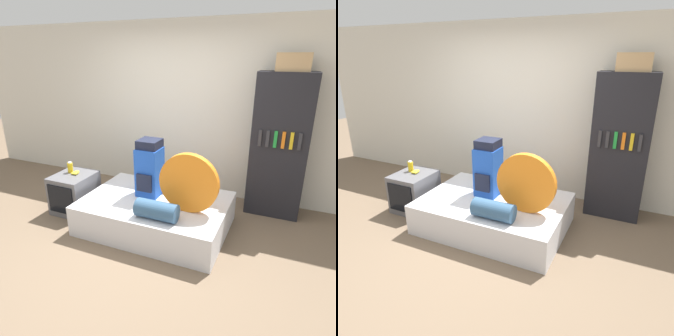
% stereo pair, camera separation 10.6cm
% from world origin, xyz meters
% --- Properties ---
extents(ground_plane, '(16.00, 16.00, 0.00)m').
position_xyz_m(ground_plane, '(0.00, 0.00, 0.00)').
color(ground_plane, brown).
extents(wall_back, '(8.00, 0.05, 2.60)m').
position_xyz_m(wall_back, '(0.00, 1.87, 1.30)').
color(wall_back, silver).
rests_on(wall_back, ground_plane).
extents(bed, '(1.80, 1.24, 0.39)m').
position_xyz_m(bed, '(0.16, 0.57, 0.20)').
color(bed, silver).
rests_on(bed, ground_plane).
extents(backpack, '(0.29, 0.33, 0.74)m').
position_xyz_m(backpack, '(0.03, 0.68, 0.75)').
color(backpack, blue).
rests_on(backpack, bed).
extents(tent_bag, '(0.70, 0.08, 0.70)m').
position_xyz_m(tent_bag, '(0.64, 0.45, 0.74)').
color(tent_bag, orange).
rests_on(tent_bag, bed).
extents(sleeping_roll, '(0.48, 0.21, 0.21)m').
position_xyz_m(sleeping_roll, '(0.38, 0.14, 0.50)').
color(sleeping_roll, '#33567A').
rests_on(sleeping_roll, bed).
extents(television, '(0.50, 0.59, 0.54)m').
position_xyz_m(television, '(-1.09, 0.53, 0.27)').
color(television, '#5B5B60').
rests_on(television, ground_plane).
extents(canister, '(0.07, 0.07, 0.16)m').
position_xyz_m(canister, '(-1.18, 0.59, 0.62)').
color(canister, gold).
rests_on(canister, television).
extents(banana_bunch, '(0.11, 0.14, 0.04)m').
position_xyz_m(banana_bunch, '(-1.07, 0.57, 0.56)').
color(banana_bunch, yellow).
rests_on(banana_bunch, television).
extents(bookshelf, '(0.71, 0.39, 1.92)m').
position_xyz_m(bookshelf, '(1.50, 1.57, 0.96)').
color(bookshelf, black).
rests_on(bookshelf, ground_plane).
extents(cardboard_box, '(0.39, 0.24, 0.21)m').
position_xyz_m(cardboard_box, '(1.54, 1.55, 2.02)').
color(cardboard_box, tan).
rests_on(cardboard_box, bookshelf).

